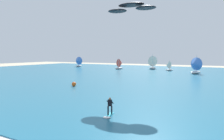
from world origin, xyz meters
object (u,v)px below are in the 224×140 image
Objects in this scene: marker_buoy at (74,84)px; kitesurfer at (109,109)px; sailboat_far_right at (120,64)px; kite at (131,8)px; sailboat_center_horizon at (152,62)px; sailboat_outermost at (78,62)px; sailboat_mid_left at (168,66)px; sailboat_mid_right at (195,65)px.

kitesurfer is at bearing -40.36° from marker_buoy.
kite is at bearing -61.23° from sailboat_far_right.
sailboat_center_horizon reaches higher than marker_buoy.
sailboat_outermost is 57.39m from marker_buoy.
kite is 68.15m from sailboat_outermost.
kite reaches higher than sailboat_outermost.
sailboat_outermost is at bearing 177.51° from sailboat_mid_left.
kite is 1.38× the size of sailboat_outermost.
sailboat_outermost is 51.39m from sailboat_mid_right.
kite is 51.87m from sailboat_far_right.
sailboat_mid_left is at bearing 98.27° from kite.
kite is at bearing 102.57° from kitesurfer.
marker_buoy is (35.19, -45.29, -1.87)m from sailboat_outermost.
kitesurfer is 0.56× the size of sailboat_mid_left.
kitesurfer is at bearing -49.25° from sailboat_outermost.
kitesurfer is 2.54× the size of marker_buoy.
sailboat_far_right is 5.38× the size of marker_buoy.
sailboat_center_horizon is at bearing 92.47° from marker_buoy.
sailboat_mid_right is at bearing -13.52° from sailboat_far_right.
kite is 1.28× the size of sailboat_mid_right.
sailboat_far_right is at bearing 166.48° from sailboat_mid_right.
sailboat_far_right is (-26.60, 54.06, 1.36)m from kitesurfer.
kitesurfer is at bearing -81.00° from sailboat_mid_left.
kite is 47.84m from sailboat_mid_left.
sailboat_outermost reaches higher than kitesurfer.
sailboat_far_right is at bearing 118.77° from kite.
sailboat_far_right reaches higher than marker_buoy.
sailboat_mid_right reaches higher than kitesurfer.
marker_buoy is at bearing 167.40° from kite.
sailboat_mid_left is at bearing -2.49° from sailboat_outermost.
sailboat_outermost is 40.72m from sailboat_mid_left.
marker_buoy is at bearing -87.53° from sailboat_center_horizon.
kitesurfer is 62.74m from sailboat_center_horizon.
sailboat_center_horizon reaches higher than sailboat_outermost.
sailboat_center_horizon reaches higher than sailboat_mid_left.
sailboat_mid_right is (17.30, -13.08, -0.09)m from sailboat_center_horizon.
kite is 8.55× the size of marker_buoy.
sailboat_far_right is 17.86m from sailboat_mid_left.
sailboat_outermost is at bearing 171.59° from sailboat_far_right.
sailboat_outermost is (-47.40, 48.02, -9.61)m from kite.
kite is at bearing -94.52° from sailboat_mid_right.
sailboat_mid_left is 43.88m from marker_buoy.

